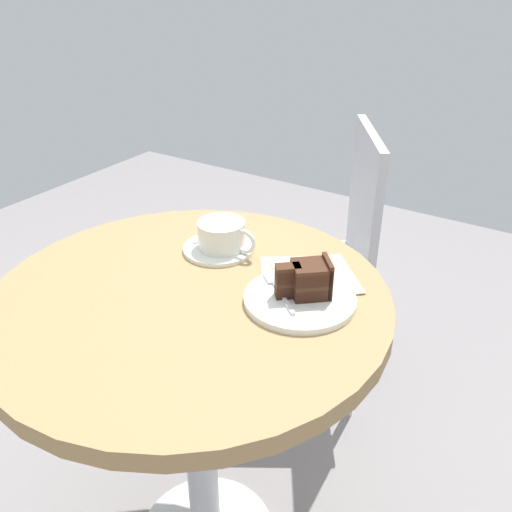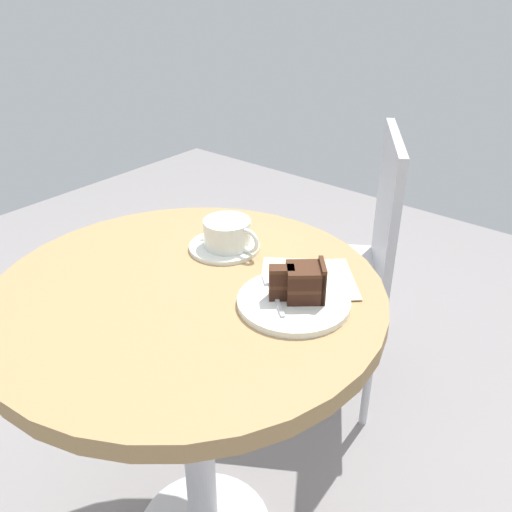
% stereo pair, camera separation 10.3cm
% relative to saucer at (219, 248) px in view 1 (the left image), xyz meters
% --- Properties ---
extents(cafe_table, '(0.74, 0.74, 0.73)m').
position_rel_saucer_xyz_m(cafe_table, '(0.05, -0.16, -0.13)').
color(cafe_table, '#A37F51').
rests_on(cafe_table, ground).
extents(saucer, '(0.15, 0.15, 0.01)m').
position_rel_saucer_xyz_m(saucer, '(0.00, 0.00, 0.00)').
color(saucer, silver).
rests_on(saucer, cafe_table).
extents(coffee_cup, '(0.13, 0.10, 0.06)m').
position_rel_saucer_xyz_m(coffee_cup, '(0.01, 0.00, 0.03)').
color(coffee_cup, silver).
rests_on(coffee_cup, saucer).
extents(teaspoon, '(0.06, 0.09, 0.00)m').
position_rel_saucer_xyz_m(teaspoon, '(-0.02, 0.04, 0.01)').
color(teaspoon, silver).
rests_on(teaspoon, saucer).
extents(cake_plate, '(0.20, 0.20, 0.01)m').
position_rel_saucer_xyz_m(cake_plate, '(0.23, -0.08, 0.00)').
color(cake_plate, silver).
rests_on(cake_plate, cafe_table).
extents(cake_slice, '(0.10, 0.09, 0.07)m').
position_rel_saucer_xyz_m(cake_slice, '(0.24, -0.07, 0.04)').
color(cake_slice, '#381E14').
rests_on(cake_slice, cake_plate).
extents(fork, '(0.11, 0.10, 0.00)m').
position_rel_saucer_xyz_m(fork, '(0.19, -0.08, 0.01)').
color(fork, silver).
rests_on(fork, cake_plate).
extents(napkin, '(0.24, 0.23, 0.00)m').
position_rel_saucer_xyz_m(napkin, '(0.21, 0.01, -0.00)').
color(napkin, beige).
rests_on(napkin, cafe_table).
extents(cafe_chair, '(0.52, 0.52, 0.86)m').
position_rel_saucer_xyz_m(cafe_chair, '(0.02, 0.51, -0.23)').
color(cafe_chair, '#BCBCC1').
rests_on(cafe_chair, ground).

